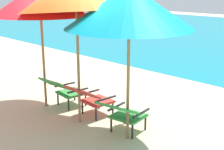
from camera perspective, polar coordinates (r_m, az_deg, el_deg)
ground_plane at (r=9.34m, az=16.00°, el=-0.17°), size 40.00×40.00×0.00m
lounge_chair_left at (r=6.63m, az=-8.66°, el=-2.49°), size 0.63×0.93×0.68m
lounge_chair_center at (r=6.09m, az=-3.95°, el=-4.01°), size 0.59×0.91×0.68m
lounge_chair_right at (r=5.36m, az=1.99°, el=-6.81°), size 0.66×0.94×0.68m
beach_umbrella_left at (r=6.45m, az=-12.92°, el=13.17°), size 2.69×2.69×2.54m
beach_umbrella_right at (r=4.81m, az=3.13°, el=12.24°), size 2.80×2.80×2.50m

